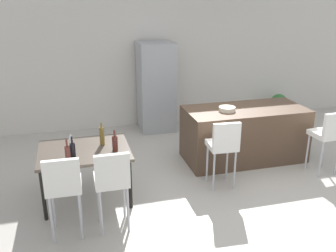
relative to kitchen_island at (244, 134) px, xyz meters
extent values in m
plane|color=#ADA89E|center=(-0.54, -0.76, -0.46)|extent=(10.00, 10.00, 0.00)
cube|color=beige|center=(-0.54, 2.31, 0.99)|extent=(10.00, 0.12, 2.90)
cube|color=#4C3828|center=(0.00, 0.00, 0.00)|extent=(2.05, 0.95, 0.92)
cube|color=white|center=(-0.76, -0.79, 0.19)|extent=(0.42, 0.42, 0.08)
cube|color=white|center=(-0.77, -0.96, 0.41)|extent=(0.40, 0.08, 0.36)
cylinder|color=#B2B2B7|center=(-0.91, -0.63, -0.16)|extent=(0.03, 0.03, 0.61)
cylinder|color=#B2B2B7|center=(-0.59, -0.64, -0.16)|extent=(0.03, 0.03, 0.61)
cylinder|color=#B2B2B7|center=(-0.93, -0.94, -0.16)|extent=(0.03, 0.03, 0.61)
cylinder|color=#B2B2B7|center=(-0.61, -0.96, -0.16)|extent=(0.03, 0.03, 0.61)
cube|color=white|center=(1.00, -0.79, 0.19)|extent=(0.42, 0.42, 0.08)
cube|color=white|center=(1.01, -0.96, 0.41)|extent=(0.40, 0.08, 0.36)
cylinder|color=#B2B2B7|center=(0.83, -0.64, -0.16)|extent=(0.03, 0.03, 0.61)
cylinder|color=#B2B2B7|center=(1.15, -0.63, -0.16)|extent=(0.03, 0.03, 0.61)
cylinder|color=#B2B2B7|center=(0.85, -0.96, -0.16)|extent=(0.03, 0.03, 0.61)
cube|color=#4C4238|center=(-2.72, -0.65, 0.26)|extent=(1.22, 0.98, 0.04)
cylinder|color=black|center=(-3.27, -0.22, -0.11)|extent=(0.05, 0.05, 0.70)
cylinder|color=black|center=(-2.17, -0.22, -0.11)|extent=(0.05, 0.05, 0.70)
cylinder|color=black|center=(-3.27, -1.07, -0.11)|extent=(0.05, 0.05, 0.70)
cylinder|color=black|center=(-2.17, -1.07, -0.11)|extent=(0.05, 0.05, 0.70)
cube|color=white|center=(-3.00, -1.43, 0.19)|extent=(0.41, 0.41, 0.08)
cube|color=white|center=(-3.00, -1.60, 0.41)|extent=(0.40, 0.07, 0.36)
cylinder|color=#B2B2B7|center=(-3.15, -1.27, -0.16)|extent=(0.03, 0.03, 0.61)
cylinder|color=#B2B2B7|center=(-2.83, -1.28, -0.16)|extent=(0.03, 0.03, 0.61)
cylinder|color=#B2B2B7|center=(-3.16, -1.59, -0.16)|extent=(0.03, 0.03, 0.61)
cylinder|color=#B2B2B7|center=(-2.84, -1.60, -0.16)|extent=(0.03, 0.03, 0.61)
cube|color=white|center=(-2.45, -1.43, 0.19)|extent=(0.40, 0.40, 0.08)
cube|color=white|center=(-2.45, -1.60, 0.41)|extent=(0.40, 0.06, 0.36)
cylinder|color=#B2B2B7|center=(-2.61, -1.27, -0.16)|extent=(0.03, 0.03, 0.61)
cylinder|color=#B2B2B7|center=(-2.29, -1.27, -0.16)|extent=(0.03, 0.03, 0.61)
cylinder|color=#B2B2B7|center=(-2.61, -1.59, -0.16)|extent=(0.03, 0.03, 0.61)
cylinder|color=#B2B2B7|center=(-2.29, -1.59, -0.16)|extent=(0.03, 0.03, 0.61)
cylinder|color=brown|center=(-2.46, -0.54, 0.41)|extent=(0.07, 0.07, 0.25)
cylinder|color=brown|center=(-2.46, -0.54, 0.57)|extent=(0.02, 0.02, 0.07)
cylinder|color=black|center=(-2.87, -0.92, 0.38)|extent=(0.07, 0.07, 0.21)
cylinder|color=black|center=(-2.87, -0.92, 0.54)|extent=(0.02, 0.02, 0.10)
cylinder|color=#471E19|center=(-2.93, -1.02, 0.39)|extent=(0.07, 0.07, 0.22)
cylinder|color=#471E19|center=(-2.93, -1.02, 0.55)|extent=(0.02, 0.02, 0.10)
cylinder|color=#471E19|center=(-2.31, -0.80, 0.38)|extent=(0.08, 0.08, 0.21)
cylinder|color=#471E19|center=(-2.31, -0.80, 0.53)|extent=(0.03, 0.03, 0.09)
cylinder|color=silver|center=(-2.89, -0.44, 0.28)|extent=(0.06, 0.06, 0.00)
cylinder|color=silver|center=(-2.89, -0.44, 0.32)|extent=(0.01, 0.01, 0.08)
cone|color=silver|center=(-2.89, -0.44, 0.41)|extent=(0.07, 0.07, 0.09)
cube|color=#939699|center=(-1.12, 1.87, 0.46)|extent=(0.72, 0.68, 1.84)
cylinder|color=beige|center=(-0.37, -0.05, 0.50)|extent=(0.27, 0.27, 0.07)
cylinder|color=#38383D|center=(1.80, 1.86, -0.35)|extent=(0.24, 0.24, 0.22)
sphere|color=#2D6B33|center=(1.80, 1.86, -0.07)|extent=(0.37, 0.37, 0.37)
camera|label=1|loc=(-2.80, -5.36, 2.26)|focal=39.05mm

